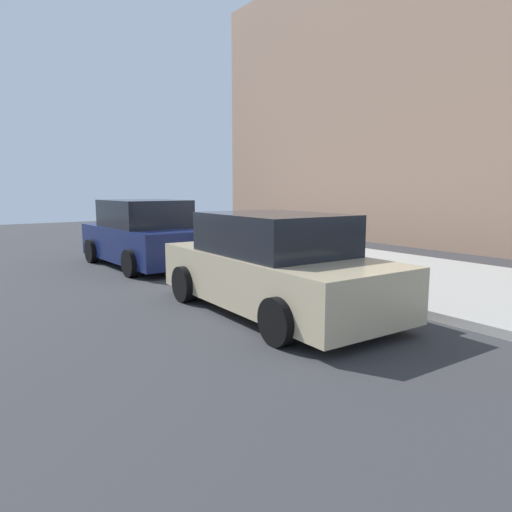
{
  "coord_description": "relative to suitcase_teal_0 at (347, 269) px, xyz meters",
  "views": [
    {
      "loc": [
        -9.33,
        6.1,
        2.0
      ],
      "look_at": [
        -1.73,
        0.77,
        0.64
      ],
      "focal_mm": 32.13,
      "sensor_mm": 36.0,
      "label": 1
    }
  ],
  "objects": [
    {
      "name": "suitcase_teal_0",
      "position": [
        0.0,
        0.0,
        0.0
      ],
      "size": [
        0.39,
        0.27,
        0.81
      ],
      "color": "#0F606B",
      "rests_on": "sidewalk_curb"
    },
    {
      "name": "ground_plane",
      "position": [
        3.04,
        0.52,
        -0.42
      ],
      "size": [
        40.0,
        40.0,
        0.0
      ],
      "primitive_type": "plane",
      "color": "#333335"
    },
    {
      "name": "fire_hydrant",
      "position": [
        3.39,
        -0.02,
        0.09
      ],
      "size": [
        0.39,
        0.21,
        0.72
      ],
      "color": "#99999E",
      "rests_on": "sidewalk_curb"
    },
    {
      "name": "suitcase_maroon_2",
      "position": [
        0.99,
        -0.05,
        0.05
      ],
      "size": [
        0.51,
        0.29,
        0.91
      ],
      "color": "maroon",
      "rests_on": "sidewalk_curb"
    },
    {
      "name": "bollard_post",
      "position": [
        3.92,
        0.13,
        0.12
      ],
      "size": [
        0.16,
        0.16,
        0.82
      ],
      "primitive_type": "cylinder",
      "color": "brown",
      "rests_on": "sidewalk_curb"
    },
    {
      "name": "suitcase_red_5",
      "position": [
        2.55,
        0.03,
        -0.0
      ],
      "size": [
        0.51,
        0.28,
        0.79
      ],
      "color": "red",
      "rests_on": "sidewalk_curb"
    },
    {
      "name": "suitcase_navy_1",
      "position": [
        0.47,
        0.02,
        0.0
      ],
      "size": [
        0.41,
        0.27,
        0.87
      ],
      "color": "navy",
      "rests_on": "sidewalk_curb"
    },
    {
      "name": "suitcase_olive_3",
      "position": [
        1.51,
        -0.09,
        -0.01
      ],
      "size": [
        0.41,
        0.2,
        0.61
      ],
      "color": "#59601E",
      "rests_on": "sidewalk_curb"
    },
    {
      "name": "parked_car_beige_0",
      "position": [
        -0.43,
        2.16,
        0.33
      ],
      "size": [
        4.55,
        2.17,
        1.61
      ],
      "color": "tan",
      "rests_on": "ground_plane"
    },
    {
      "name": "parked_car_navy_1",
      "position": [
        5.15,
        2.16,
        0.37
      ],
      "size": [
        4.36,
        2.3,
        1.72
      ],
      "color": "#141E4C",
      "rests_on": "ground_plane"
    },
    {
      "name": "building_facade_sidewalk_side",
      "position": [
        3.04,
        -8.27,
        5.06
      ],
      "size": [
        24.0,
        3.0,
        10.97
      ],
      "primitive_type": "cube",
      "color": "#9E7A60",
      "rests_on": "ground_plane"
    },
    {
      "name": "suitcase_black_4",
      "position": [
        2.01,
        0.04,
        0.07
      ],
      "size": [
        0.45,
        0.26,
        0.98
      ],
      "color": "black",
      "rests_on": "sidewalk_curb"
    },
    {
      "name": "sidewalk_curb",
      "position": [
        3.04,
        -1.98,
        -0.35
      ],
      "size": [
        18.0,
        5.0,
        0.14
      ],
      "primitive_type": "cube",
      "color": "#9E9B93",
      "rests_on": "ground_plane"
    }
  ]
}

